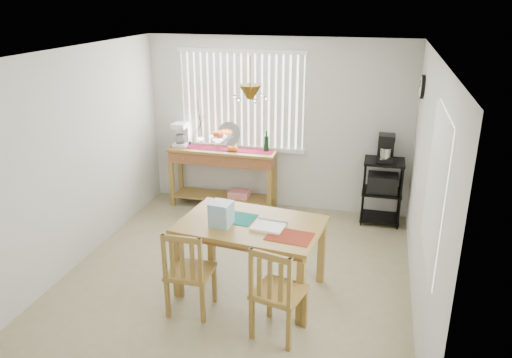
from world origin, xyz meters
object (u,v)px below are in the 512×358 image
(dining_table, at_px, (251,231))
(chair_left, at_px, (189,272))
(chair_right, at_px, (277,293))
(wire_cart, at_px, (382,185))
(cart_items, at_px, (386,148))
(sideboard, at_px, (223,163))

(dining_table, bearing_deg, chair_left, -130.79)
(dining_table, xyz_separation_m, chair_right, (0.46, -0.75, -0.24))
(chair_left, bearing_deg, dining_table, 49.21)
(wire_cart, bearing_deg, chair_left, -124.31)
(dining_table, distance_m, chair_right, 0.91)
(cart_items, distance_m, chair_left, 3.43)
(sideboard, height_order, chair_right, chair_right)
(chair_left, bearing_deg, sideboard, 100.42)
(cart_items, relative_size, chair_left, 0.41)
(sideboard, distance_m, wire_cart, 2.40)
(sideboard, relative_size, dining_table, 1.02)
(sideboard, bearing_deg, wire_cart, -0.21)
(dining_table, distance_m, chair_left, 0.81)
(wire_cart, bearing_deg, chair_right, -107.54)
(wire_cart, relative_size, dining_table, 0.58)
(sideboard, bearing_deg, chair_right, -63.41)
(sideboard, distance_m, cart_items, 2.44)
(cart_items, xyz_separation_m, dining_table, (-1.38, -2.19, -0.40))
(wire_cart, height_order, cart_items, cart_items)
(cart_items, height_order, chair_left, cart_items)
(cart_items, relative_size, dining_table, 0.24)
(wire_cart, distance_m, chair_right, 3.08)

